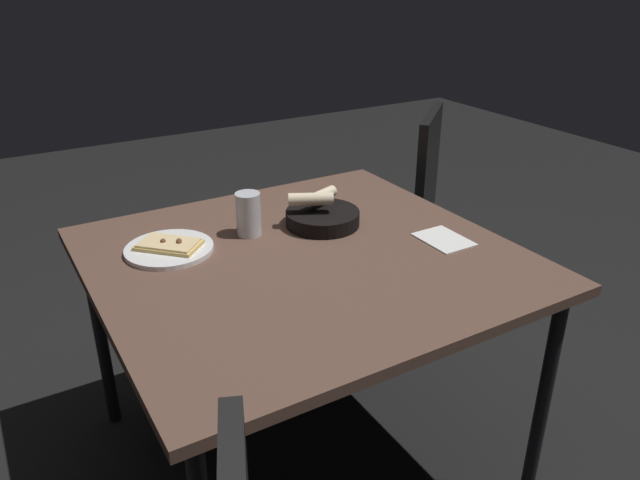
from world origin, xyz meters
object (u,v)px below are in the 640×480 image
object	(u,v)px
pizza_plate	(169,248)
beer_glass	(249,216)
dining_table	(304,272)
bread_basket	(321,215)
chair_far	(398,201)

from	to	relation	value
pizza_plate	beer_glass	size ratio (longest dim) A/B	1.90
dining_table	pizza_plate	distance (m)	0.39
beer_glass	pizza_plate	bearing A→B (deg)	87.95
dining_table	beer_glass	bearing A→B (deg)	20.15
pizza_plate	bread_basket	size ratio (longest dim) A/B	1.09
dining_table	bread_basket	xyz separation A→B (m)	(0.16, -0.15, 0.09)
bread_basket	beer_glass	xyz separation A→B (m)	(0.05, 0.22, 0.03)
dining_table	beer_glass	size ratio (longest dim) A/B	8.62
dining_table	beer_glass	world-z (taller)	beer_glass
pizza_plate	bread_basket	bearing A→B (deg)	-96.71
pizza_plate	chair_far	bearing A→B (deg)	-70.55
dining_table	beer_glass	distance (m)	0.24
chair_far	dining_table	bearing A→B (deg)	127.08
pizza_plate	chair_far	xyz separation A→B (m)	(0.39, -1.12, -0.21)
bread_basket	beer_glass	world-z (taller)	beer_glass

